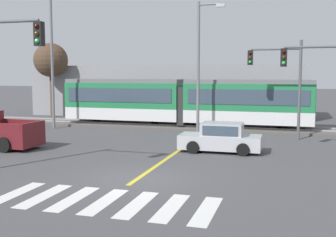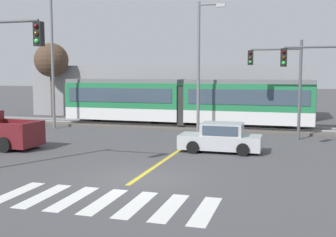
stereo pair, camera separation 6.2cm
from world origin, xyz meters
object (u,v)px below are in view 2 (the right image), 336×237
light_rail_tram (184,100)px  traffic_light_far_right (282,75)px  street_lamp_west (54,54)px  bare_tree_far_west (51,61)px  sedan_crossing (220,138)px  street_lamp_centre (201,61)px

light_rail_tram → traffic_light_far_right: bearing=-27.1°
street_lamp_west → bare_tree_far_west: 8.56m
sedan_crossing → street_lamp_west: (-13.17, 5.77, 4.77)m
sedan_crossing → bare_tree_far_west: bearing=144.1°
light_rail_tram → bare_tree_far_west: 14.56m
sedan_crossing → street_lamp_centre: 7.77m
traffic_light_far_right → street_lamp_centre: street_lamp_centre is taller
street_lamp_west → street_lamp_centre: bearing=1.8°
sedan_crossing → bare_tree_far_west: 22.50m
sedan_crossing → street_lamp_centre: bearing=111.3°
street_lamp_west → street_lamp_centre: (10.79, 0.33, -0.58)m
light_rail_tram → street_lamp_west: bearing=-160.4°
traffic_light_far_right → street_lamp_west: (-16.05, 0.44, 1.54)m
street_lamp_centre → bare_tree_far_west: 16.92m
traffic_light_far_right → street_lamp_centre: 5.40m
traffic_light_far_right → bare_tree_far_west: bare_tree_far_west is taller
street_lamp_west → bare_tree_far_west: size_ratio=1.44×
traffic_light_far_right → street_lamp_centre: size_ratio=0.70×
light_rail_tram → street_lamp_centre: street_lamp_centre is taller
street_lamp_west → bare_tree_far_west: street_lamp_west is taller
street_lamp_west → street_lamp_centre: 10.81m
street_lamp_centre → bare_tree_far_west: (-15.48, 6.83, 0.32)m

